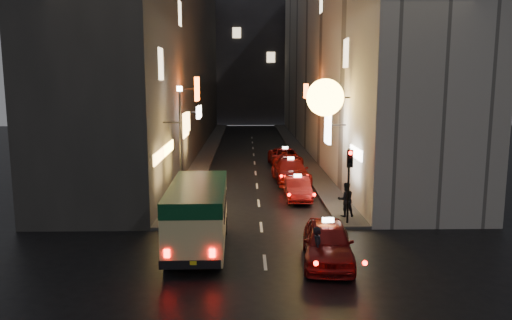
{
  "coord_description": "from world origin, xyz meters",
  "views": [
    {
      "loc": [
        -0.69,
        -13.69,
        6.7
      ],
      "look_at": [
        -0.15,
        13.0,
        2.41
      ],
      "focal_mm": 35.0,
      "sensor_mm": 36.0,
      "label": 1
    }
  ],
  "objects": [
    {
      "name": "ground",
      "position": [
        0.0,
        0.0,
        0.0
      ],
      "size": [
        120.0,
        120.0,
        0.0
      ],
      "primitive_type": "plane",
      "color": "black",
      "rests_on": "ground"
    },
    {
      "name": "building_far",
      "position": [
        0.0,
        66.0,
        11.0
      ],
      "size": [
        30.0,
        10.0,
        22.0
      ],
      "primitive_type": "cube",
      "color": "#323237",
      "rests_on": "ground"
    },
    {
      "name": "sidewalk_right",
      "position": [
        4.25,
        34.0,
        0.07
      ],
      "size": [
        1.5,
        52.0,
        0.15
      ],
      "primitive_type": "cube",
      "color": "#454340",
      "rests_on": "ground"
    },
    {
      "name": "pedestrian_crossing",
      "position": [
        1.84,
        3.21,
        0.9
      ],
      "size": [
        0.5,
        0.66,
        1.8
      ],
      "primitive_type": "imported",
      "rotation": [
        0.0,
        0.0,
        1.35
      ],
      "color": "black",
      "rests_on": "ground"
    },
    {
      "name": "traffic_light",
      "position": [
        4.0,
        8.47,
        2.69
      ],
      "size": [
        0.26,
        0.43,
        3.5
      ],
      "color": "black",
      "rests_on": "sidewalk_right"
    },
    {
      "name": "building_left",
      "position": [
        -8.0,
        33.99,
        9.0
      ],
      "size": [
        7.38,
        52.0,
        18.0
      ],
      "color": "#363331",
      "rests_on": "ground"
    },
    {
      "name": "lamp_post",
      "position": [
        -4.2,
        13.0,
        3.72
      ],
      "size": [
        0.28,
        0.28,
        6.22
      ],
      "color": "black",
      "rests_on": "sidewalk_left"
    },
    {
      "name": "building_right",
      "position": [
        8.0,
        33.99,
        9.0
      ],
      "size": [
        8.38,
        52.0,
        18.0
      ],
      "color": "#A59F97",
      "rests_on": "ground"
    },
    {
      "name": "minibus",
      "position": [
        -2.6,
        5.48,
        1.67
      ],
      "size": [
        2.26,
        6.18,
        2.65
      ],
      "color": "beige",
      "rests_on": "ground"
    },
    {
      "name": "taxi_far",
      "position": [
        2.38,
        24.98,
        0.8
      ],
      "size": [
        2.44,
        5.19,
        1.78
      ],
      "color": "maroon",
      "rests_on": "ground"
    },
    {
      "name": "taxi_near",
      "position": [
        2.32,
        4.0,
        0.89
      ],
      "size": [
        2.84,
        5.79,
        1.95
      ],
      "color": "maroon",
      "rests_on": "ground"
    },
    {
      "name": "taxi_third",
      "position": [
        2.25,
        18.65,
        0.89
      ],
      "size": [
        2.69,
        5.76,
        1.95
      ],
      "color": "maroon",
      "rests_on": "ground"
    },
    {
      "name": "taxi_second",
      "position": [
        2.22,
        13.85,
        0.75
      ],
      "size": [
        1.94,
        4.71,
        1.66
      ],
      "color": "maroon",
      "rests_on": "ground"
    },
    {
      "name": "sidewalk_left",
      "position": [
        -4.25,
        34.0,
        0.07
      ],
      "size": [
        1.5,
        52.0,
        0.15
      ],
      "primitive_type": "cube",
      "color": "#454340",
      "rests_on": "ground"
    },
    {
      "name": "pedestrian_sidewalk",
      "position": [
        4.13,
        9.74,
        1.1
      ],
      "size": [
        0.76,
        0.52,
        1.9
      ],
      "primitive_type": "imported",
      "rotation": [
        0.0,
        0.0,
        3.24
      ],
      "color": "black",
      "rests_on": "sidewalk_right"
    }
  ]
}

